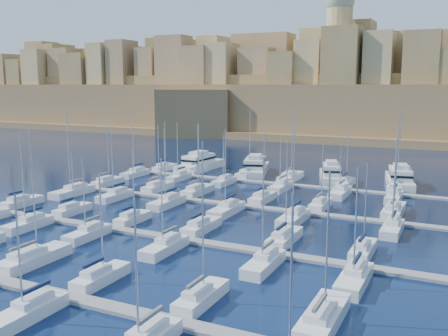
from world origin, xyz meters
The scene contains 50 objects.
ground centered at (0.00, 0.00, 0.00)m, with size 600.00×600.00×0.00m, color black.
pontoon_near centered at (0.00, -34.00, 0.20)m, with size 84.00×2.00×0.40m, color slate.
pontoon_mid_near centered at (0.00, -12.00, 0.20)m, with size 84.00×2.00×0.40m, color slate.
pontoon_mid_far centered at (0.00, 10.00, 0.20)m, with size 84.00×2.00×0.40m, color slate.
pontoon_far centered at (0.00, 32.00, 0.20)m, with size 84.00×2.00×0.40m, color slate.
sailboat_2 centered at (-12.02, -28.10, 0.77)m, with size 3.01×10.04×16.77m.
sailboat_3 centered at (-0.73, -29.17, 0.72)m, with size 2.36×7.86×12.25m.
sailboat_4 centered at (11.94, -29.04, 0.74)m, with size 2.44×8.14×13.78m.
sailboat_5 centered at (24.23, -28.15, 0.76)m, with size 2.98×9.94×14.72m.
sailboat_9 centered at (-1.16, -39.13, 0.73)m, with size 2.54×8.47×12.53m.
sailboat_12 centered at (-37.17, -6.98, 0.74)m, with size 2.48×8.25×13.98m.
sailboat_13 centered at (-24.93, -7.30, 0.70)m, with size 2.28×7.60×10.87m.
sailboat_14 centered at (-12.26, -7.34, 0.72)m, with size 2.25×7.51×12.26m.
sailboat_15 centered at (-0.08, -6.76, 0.74)m, with size 2.61×8.70×14.01m.
sailboat_16 centered at (13.08, -6.64, 0.75)m, with size 2.68×8.94×15.05m.
sailboat_17 centered at (23.96, -7.10, 0.72)m, with size 2.40×8.00×12.34m.
sailboat_19 centered at (-24.66, -17.14, 0.74)m, with size 2.55×8.50×13.66m.
sailboat_20 centered at (-13.09, -16.96, 0.72)m, with size 2.44×8.13×12.14m.
sailboat_21 centered at (0.15, -17.21, 0.73)m, with size 2.59×8.65×12.94m.
sailboat_22 centered at (14.16, -17.26, 0.74)m, with size 2.62×8.74×14.05m.
sailboat_23 centered at (24.93, -17.47, 0.74)m, with size 2.75×9.17×13.68m.
sailboat_24 centered at (-35.38, 15.13, 0.74)m, with size 2.54×8.48×14.22m.
sailboat_25 centered at (-22.35, 15.30, 0.74)m, with size 2.65×8.83×13.98m.
sailboat_26 centered at (-13.07, 15.68, 0.75)m, with size 2.88×9.60×14.61m.
sailboat_27 centered at (1.20, 15.27, 0.74)m, with size 2.63×8.76×13.38m.
sailboat_28 centered at (12.46, 15.02, 0.73)m, with size 2.48×8.25×13.12m.
sailboat_29 centered at (24.84, 15.89, 0.77)m, with size 3.01×10.02×16.53m.
sailboat_30 centered at (-35.11, 3.97, 0.77)m, with size 3.09×10.31×16.47m.
sailboat_31 centered at (-25.10, 4.69, 0.75)m, with size 2.65×8.84×14.87m.
sailboat_32 centered at (-13.15, 4.45, 0.75)m, with size 2.80×9.34×14.57m.
sailboat_33 centered at (-1.06, 4.28, 0.76)m, with size 2.90×9.68×14.90m.
sailboat_34 centered at (10.98, 4.20, 0.77)m, with size 2.95×9.84×16.30m.
sailboat_35 centered at (26.08, 4.78, 0.74)m, with size 2.60×8.66×13.90m.
sailboat_36 centered at (-34.59, 37.05, 0.73)m, with size 2.49×8.31×12.90m.
sailboat_37 centered at (-24.73, 36.80, 0.72)m, with size 2.34×7.80×12.49m.
sailboat_38 centered at (-11.31, 38.01, 0.77)m, with size 3.08×10.27×16.20m.
sailboat_39 centered at (-0.86, 38.24, 0.78)m, with size 3.22×10.74×16.57m.
sailboat_40 centered at (12.15, 37.16, 0.72)m, with size 2.56×8.55×12.37m.
sailboat_41 centered at (22.70, 37.90, 0.78)m, with size 3.01×10.04×17.25m.
sailboat_42 centered at (-36.19, 26.66, 0.74)m, with size 2.67×8.90×14.24m.
sailboat_43 centered at (-24.23, 27.09, 0.74)m, with size 2.41×8.02×13.74m.
sailboat_44 centered at (-12.46, 26.97, 0.72)m, with size 2.48×8.28×11.66m.
sailboat_45 centered at (0.87, 26.59, 0.73)m, with size 2.72×9.06×12.03m.
sailboat_46 centered at (13.37, 26.39, 0.74)m, with size 2.84×9.45×13.20m.
sailboat_47 centered at (23.55, 26.76, 0.73)m, with size 2.61×8.70×12.37m.
motor_yacht_a centered at (-26.68, 41.72, 1.73)m, with size 6.46×17.47×5.25m.
motor_yacht_b centered at (-11.27, 42.07, 1.73)m, with size 10.09×18.59×5.25m.
motor_yacht_c centered at (8.02, 40.48, 1.73)m, with size 8.63×15.14×5.25m.
motor_yacht_d centered at (22.77, 41.75, 1.73)m, with size 8.26×17.82×5.25m.
fortified_city centered at (-0.19, 155.26, 14.74)m, with size 460.00×108.95×59.52m.
Camera 1 is at (34.71, -70.77, 21.89)m, focal length 40.00 mm.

